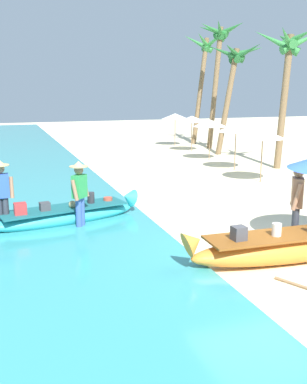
{
  "coord_description": "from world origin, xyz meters",
  "views": [
    {
      "loc": [
        -4.97,
        -7.46,
        3.29
      ],
      "look_at": [
        -1.56,
        2.38,
        0.9
      ],
      "focal_mm": 42.01,
      "sensor_mm": 36.0,
      "label": 1
    }
  ],
  "objects_px": {
    "person_tourist_customer": "(296,202)",
    "palm_tree_tall_inland": "(204,58)",
    "person_vendor_assistant": "(1,191)",
    "person_vendor_hatted": "(80,191)",
    "boat_orange_foreground": "(299,245)",
    "palm_tree_far_behind": "(219,47)",
    "boat_cyan_midground": "(64,215)",
    "palm_tree_mid_cluster": "(235,66)",
    "palm_tree_leaning_seaward": "(288,57)"
  },
  "relations": [
    {
      "from": "person_tourist_customer",
      "to": "palm_tree_tall_inland",
      "type": "relative_size",
      "value": 0.26
    },
    {
      "from": "person_vendor_assistant",
      "to": "palm_tree_tall_inland",
      "type": "bearing_deg",
      "value": 50.99
    },
    {
      "from": "person_vendor_hatted",
      "to": "boat_orange_foreground",
      "type": "bearing_deg",
      "value": -42.49
    },
    {
      "from": "boat_orange_foreground",
      "to": "palm_tree_tall_inland",
      "type": "xyz_separation_m",
      "value": [
        6.64,
        18.57,
        4.79
      ]
    },
    {
      "from": "person_vendor_assistant",
      "to": "palm_tree_far_behind",
      "type": "relative_size",
      "value": 0.25
    },
    {
      "from": "palm_tree_tall_inland",
      "to": "palm_tree_far_behind",
      "type": "height_order",
      "value": "palm_tree_far_behind"
    },
    {
      "from": "person_vendor_hatted",
      "to": "palm_tree_tall_inland",
      "type": "height_order",
      "value": "palm_tree_tall_inland"
    },
    {
      "from": "palm_tree_far_behind",
      "to": "person_vendor_hatted",
      "type": "bearing_deg",
      "value": -128.17
    },
    {
      "from": "boat_orange_foreground",
      "to": "boat_cyan_midground",
      "type": "height_order",
      "value": "boat_orange_foreground"
    },
    {
      "from": "palm_tree_tall_inland",
      "to": "palm_tree_far_behind",
      "type": "distance_m",
      "value": 2.43
    },
    {
      "from": "palm_tree_tall_inland",
      "to": "boat_orange_foreground",
      "type": "bearing_deg",
      "value": -109.68
    },
    {
      "from": "person_vendor_assistant",
      "to": "palm_tree_mid_cluster",
      "type": "xyz_separation_m",
      "value": [
        11.55,
        10.19,
        3.42
      ]
    },
    {
      "from": "boat_cyan_midground",
      "to": "palm_tree_tall_inland",
      "type": "bearing_deg",
      "value": 54.11
    },
    {
      "from": "person_tourist_customer",
      "to": "palm_tree_mid_cluster",
      "type": "bearing_deg",
      "value": 66.55
    },
    {
      "from": "person_vendor_hatted",
      "to": "palm_tree_leaning_seaward",
      "type": "xyz_separation_m",
      "value": [
        9.69,
        5.9,
        3.6
      ]
    },
    {
      "from": "boat_orange_foreground",
      "to": "person_vendor_assistant",
      "type": "bearing_deg",
      "value": 145.87
    },
    {
      "from": "person_vendor_hatted",
      "to": "palm_tree_tall_inland",
      "type": "distance_m",
      "value": 18.83
    },
    {
      "from": "person_vendor_assistant",
      "to": "palm_tree_far_behind",
      "type": "distance_m",
      "value": 17.8
    },
    {
      "from": "boat_orange_foreground",
      "to": "person_vendor_hatted",
      "type": "height_order",
      "value": "person_vendor_hatted"
    },
    {
      "from": "palm_tree_tall_inland",
      "to": "palm_tree_mid_cluster",
      "type": "bearing_deg",
      "value": -96.28
    },
    {
      "from": "palm_tree_far_behind",
      "to": "person_tourist_customer",
      "type": "bearing_deg",
      "value": -111.1
    },
    {
      "from": "person_vendor_assistant",
      "to": "palm_tree_leaning_seaward",
      "type": "relative_size",
      "value": 0.3
    },
    {
      "from": "person_tourist_customer",
      "to": "palm_tree_leaning_seaward",
      "type": "xyz_separation_m",
      "value": [
        5.57,
        8.53,
        3.59
      ]
    },
    {
      "from": "person_vendor_hatted",
      "to": "palm_tree_mid_cluster",
      "type": "xyz_separation_m",
      "value": [
        9.81,
        10.49,
        3.47
      ]
    },
    {
      "from": "person_vendor_hatted",
      "to": "person_tourist_customer",
      "type": "distance_m",
      "value": 4.88
    },
    {
      "from": "person_vendor_hatted",
      "to": "palm_tree_far_behind",
      "type": "distance_m",
      "value": 16.93
    },
    {
      "from": "person_vendor_assistant",
      "to": "palm_tree_far_behind",
      "type": "bearing_deg",
      "value": 46.64
    },
    {
      "from": "boat_orange_foreground",
      "to": "palm_tree_far_behind",
      "type": "bearing_deg",
      "value": 68.46
    },
    {
      "from": "boat_cyan_midground",
      "to": "palm_tree_leaning_seaward",
      "type": "relative_size",
      "value": 0.7
    },
    {
      "from": "palm_tree_leaning_seaward",
      "to": "palm_tree_mid_cluster",
      "type": "relative_size",
      "value": 1.03
    },
    {
      "from": "person_tourist_customer",
      "to": "person_vendor_assistant",
      "type": "relative_size",
      "value": 0.99
    },
    {
      "from": "person_vendor_assistant",
      "to": "boat_cyan_midground",
      "type": "bearing_deg",
      "value": 7.17
    },
    {
      "from": "palm_tree_mid_cluster",
      "to": "palm_tree_far_behind",
      "type": "bearing_deg",
      "value": 83.4
    },
    {
      "from": "person_vendor_hatted",
      "to": "boat_cyan_midground",
      "type": "bearing_deg",
      "value": 123.92
    },
    {
      "from": "person_vendor_assistant",
      "to": "palm_tree_mid_cluster",
      "type": "height_order",
      "value": "palm_tree_mid_cluster"
    },
    {
      "from": "boat_orange_foreground",
      "to": "boat_cyan_midground",
      "type": "xyz_separation_m",
      "value": [
        -4.01,
        3.86,
        -0.05
      ]
    },
    {
      "from": "boat_cyan_midground",
      "to": "palm_tree_tall_inland",
      "type": "xyz_separation_m",
      "value": [
        10.65,
        14.72,
        4.84
      ]
    },
    {
      "from": "boat_orange_foreground",
      "to": "person_tourist_customer",
      "type": "distance_m",
      "value": 1.08
    },
    {
      "from": "person_vendor_assistant",
      "to": "palm_tree_tall_inland",
      "type": "xyz_separation_m",
      "value": [
        12.07,
        14.89,
        4.1
      ]
    },
    {
      "from": "boat_orange_foreground",
      "to": "palm_tree_tall_inland",
      "type": "height_order",
      "value": "palm_tree_tall_inland"
    },
    {
      "from": "boat_orange_foreground",
      "to": "person_tourist_customer",
      "type": "bearing_deg",
      "value": 59.87
    },
    {
      "from": "palm_tree_mid_cluster",
      "to": "palm_tree_leaning_seaward",
      "type": "bearing_deg",
      "value": -91.47
    },
    {
      "from": "person_vendor_hatted",
      "to": "person_tourist_customer",
      "type": "xyz_separation_m",
      "value": [
        4.11,
        -2.63,
        0.01
      ]
    },
    {
      "from": "palm_tree_far_behind",
      "to": "palm_tree_tall_inland",
      "type": "bearing_deg",
      "value": 84.02
    },
    {
      "from": "palm_tree_leaning_seaward",
      "to": "boat_cyan_midground",
      "type": "bearing_deg",
      "value": -151.59
    },
    {
      "from": "palm_tree_mid_cluster",
      "to": "person_vendor_assistant",
      "type": "bearing_deg",
      "value": -138.58
    },
    {
      "from": "palm_tree_tall_inland",
      "to": "person_vendor_assistant",
      "type": "bearing_deg",
      "value": -129.01
    },
    {
      "from": "palm_tree_tall_inland",
      "to": "palm_tree_leaning_seaward",
      "type": "distance_m",
      "value": 9.34
    },
    {
      "from": "boat_orange_foreground",
      "to": "palm_tree_far_behind",
      "type": "relative_size",
      "value": 0.71
    },
    {
      "from": "person_tourist_customer",
      "to": "person_vendor_assistant",
      "type": "height_order",
      "value": "person_vendor_assistant"
    }
  ]
}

